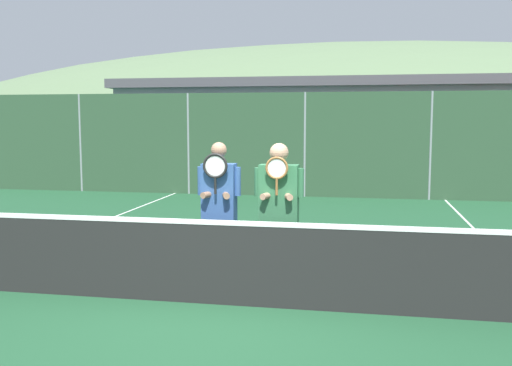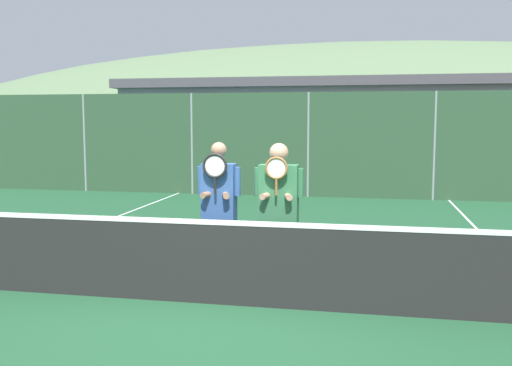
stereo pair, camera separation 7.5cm
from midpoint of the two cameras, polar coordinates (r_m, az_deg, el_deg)
The scene contains 12 objects.
ground_plane at distance 6.76m, azimuth -3.99°, elevation -12.02°, with size 120.00×120.00×0.00m, color #1E4C2D.
hill_distant at distance 68.12m, azimuth 9.36°, elevation 4.46°, with size 107.35×59.64×20.87m.
clubhouse_building at distance 24.14m, azimuth 9.40°, elevation 5.70°, with size 19.29×5.50×3.75m.
fence_back at distance 15.81m, azimuth 4.76°, elevation 3.83°, with size 20.15×0.06×2.88m.
tennis_net at distance 6.62m, azimuth -4.02°, elevation -7.82°, with size 10.13×0.09×1.09m.
court_line_left_sideline at distance 10.88m, azimuth -19.41°, elevation -5.28°, with size 0.05×16.00×0.01m, color white.
court_line_right_sideline at distance 9.68m, azimuth 23.28°, elevation -6.86°, with size 0.05×16.00×0.01m, color white.
player_leftmost at distance 6.99m, azimuth -4.02°, elevation -2.32°, with size 0.54×0.34×1.86m.
player_center_left at distance 6.90m, azimuth 1.98°, elevation -2.17°, with size 0.60×0.34×1.85m.
car_far_left at distance 19.58m, azimuth -10.56°, elevation 2.77°, with size 4.32×1.99×1.87m.
car_left_of_center at distance 17.86m, azimuth 3.26°, elevation 2.31°, with size 4.31×1.91×1.71m.
car_center at distance 18.35m, azimuth 18.84°, elevation 2.05°, with size 4.56×1.96×1.68m.
Camera 1 is at (1.61, -6.21, 2.13)m, focal length 40.00 mm.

